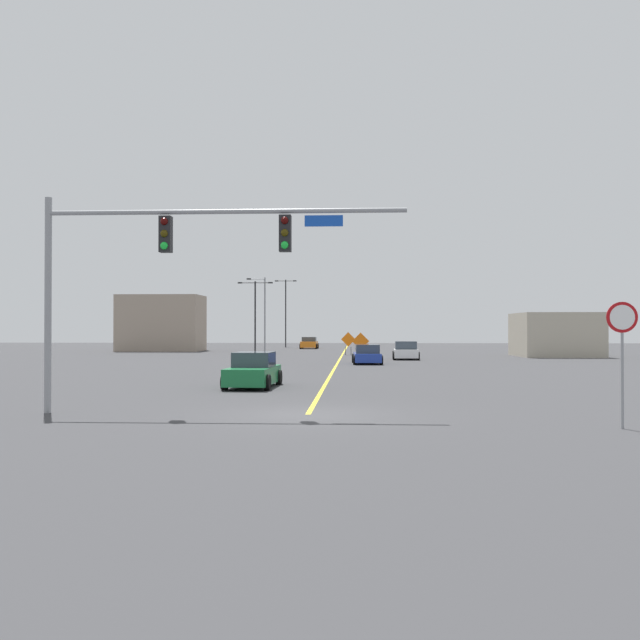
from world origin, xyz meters
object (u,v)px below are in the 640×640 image
object	(u,v)px
car_orange_mid	(309,343)
traffic_signal_assembly	(167,251)
stop_sign	(622,340)
street_lamp_far_left	(263,311)
car_blue_far	(367,355)
construction_sign_median_near	(348,340)
street_lamp_near_left	(255,310)
construction_sign_right_shoulder	(361,343)
street_lamp_mid_left	(286,308)
car_white_approaching	(406,351)
car_green_distant	(253,371)

from	to	relation	value
car_orange_mid	traffic_signal_assembly	bearing A→B (deg)	-89.66
stop_sign	street_lamp_far_left	distance (m)	57.68
car_blue_far	car_orange_mid	xyz separation A→B (m)	(-6.56, 37.10, 0.03)
construction_sign_median_near	street_lamp_near_left	bearing A→B (deg)	147.54
construction_sign_median_near	construction_sign_right_shoulder	bearing A→B (deg)	-84.39
car_blue_far	street_lamp_far_left	bearing A→B (deg)	113.90
traffic_signal_assembly	street_lamp_mid_left	distance (m)	72.61
stop_sign	car_white_approaching	distance (m)	39.07
car_blue_far	street_lamp_near_left	bearing A→B (deg)	116.50
stop_sign	street_lamp_near_left	size ratio (longest dim) A/B	0.43
street_lamp_near_left	street_lamp_far_left	bearing A→B (deg)	61.85
car_white_approaching	car_orange_mid	distance (m)	31.52
construction_sign_right_shoulder	street_lamp_far_left	bearing A→B (deg)	118.40
street_lamp_mid_left	street_lamp_near_left	world-z (taller)	street_lamp_mid_left
stop_sign	construction_sign_median_near	world-z (taller)	stop_sign
street_lamp_mid_left	construction_sign_median_near	world-z (taller)	street_lamp_mid_left
car_green_distant	street_lamp_far_left	bearing A→B (deg)	97.04
car_orange_mid	car_green_distant	bearing A→B (deg)	-88.47
car_blue_far	car_white_approaching	bearing A→B (deg)	65.95
traffic_signal_assembly	car_blue_far	xyz separation A→B (m)	(6.17, 29.36, -4.04)
construction_sign_median_near	car_blue_far	xyz separation A→B (m)	(1.51, -16.13, -0.71)
stop_sign	car_orange_mid	distance (m)	70.05
traffic_signal_assembly	car_white_approaching	distance (m)	37.87
street_lamp_far_left	construction_sign_right_shoulder	bearing A→B (deg)	-61.60
street_lamp_far_left	construction_sign_right_shoulder	xyz separation A→B (m)	(9.98, -18.46, -2.93)
street_lamp_near_left	car_orange_mid	world-z (taller)	street_lamp_near_left
street_lamp_near_left	car_blue_far	bearing A→B (deg)	-63.50
stop_sign	construction_sign_median_near	xyz separation A→B (m)	(-7.33, 47.97, -0.82)
stop_sign	street_lamp_near_left	distance (m)	56.67
street_lamp_far_left	car_blue_far	world-z (taller)	street_lamp_far_left
street_lamp_far_left	stop_sign	bearing A→B (deg)	-73.65
street_lamp_mid_left	street_lamp_far_left	xyz separation A→B (m)	(-0.32, -19.67, -0.84)
traffic_signal_assembly	stop_sign	size ratio (longest dim) A/B	3.38
street_lamp_far_left	street_lamp_mid_left	bearing A→B (deg)	89.05
street_lamp_near_left	car_orange_mid	distance (m)	15.99
car_green_distant	construction_sign_median_near	bearing A→B (deg)	84.46
construction_sign_right_shoulder	car_blue_far	bearing A→B (deg)	-85.22
traffic_signal_assembly	car_orange_mid	bearing A→B (deg)	90.34
street_lamp_mid_left	car_white_approaching	xyz separation A→B (m)	(13.25, -36.03, -4.48)
street_lamp_mid_left	construction_sign_median_near	size ratio (longest dim) A/B	4.16
street_lamp_near_left	traffic_signal_assembly	bearing A→B (deg)	-84.56
traffic_signal_assembly	car_green_distant	world-z (taller)	traffic_signal_assembly
stop_sign	car_green_distant	bearing A→B (deg)	132.66
car_blue_far	stop_sign	bearing A→B (deg)	-79.64
construction_sign_median_near	car_white_approaching	bearing A→B (deg)	-62.50
traffic_signal_assembly	stop_sign	xyz separation A→B (m)	(11.99, -2.48, -2.51)
traffic_signal_assembly	construction_sign_median_near	world-z (taller)	traffic_signal_assembly
street_lamp_near_left	construction_sign_median_near	world-z (taller)	street_lamp_near_left
car_blue_far	car_green_distant	bearing A→B (deg)	-104.06
street_lamp_near_left	car_blue_far	size ratio (longest dim) A/B	1.63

